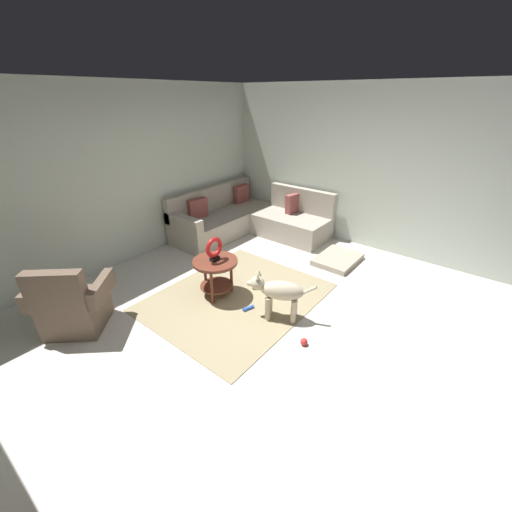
% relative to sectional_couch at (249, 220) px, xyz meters
% --- Properties ---
extents(ground_plane, '(6.00, 6.00, 0.10)m').
position_rel_sectional_couch_xyz_m(ground_plane, '(-1.99, -2.01, -0.34)').
color(ground_plane, silver).
extents(wall_back, '(6.00, 0.12, 2.70)m').
position_rel_sectional_couch_xyz_m(wall_back, '(-1.99, 0.93, 1.06)').
color(wall_back, silver).
rests_on(wall_back, ground_plane).
extents(wall_right, '(0.12, 6.00, 2.70)m').
position_rel_sectional_couch_xyz_m(wall_right, '(0.95, -2.01, 1.06)').
color(wall_right, silver).
rests_on(wall_right, ground_plane).
extents(area_rug, '(2.30, 1.90, 0.01)m').
position_rel_sectional_couch_xyz_m(area_rug, '(-1.84, -1.31, -0.29)').
color(area_rug, tan).
rests_on(area_rug, ground_plane).
extents(sectional_couch, '(2.20, 2.25, 0.88)m').
position_rel_sectional_couch_xyz_m(sectional_couch, '(0.00, 0.00, 0.00)').
color(sectional_couch, '#B2A899').
rests_on(sectional_couch, ground_plane).
extents(armchair, '(0.98, 1.00, 0.88)m').
position_rel_sectional_couch_xyz_m(armchair, '(-3.50, -0.27, 0.03)').
color(armchair, brown).
rests_on(armchair, ground_plane).
extents(side_table, '(0.60, 0.60, 0.54)m').
position_rel_sectional_couch_xyz_m(side_table, '(-1.96, -1.06, 0.12)').
color(side_table, brown).
rests_on(side_table, ground_plane).
extents(torus_sculpture, '(0.28, 0.08, 0.33)m').
position_rel_sectional_couch_xyz_m(torus_sculpture, '(-1.96, -1.06, 0.42)').
color(torus_sculpture, black).
rests_on(torus_sculpture, side_table).
extents(dog_bed_mat, '(0.80, 0.60, 0.09)m').
position_rel_sectional_couch_xyz_m(dog_bed_mat, '(-0.01, -1.93, -0.25)').
color(dog_bed_mat, '#B2A38E').
rests_on(dog_bed_mat, ground_plane).
extents(dog, '(0.44, 0.78, 0.63)m').
position_rel_sectional_couch_xyz_m(dog, '(-1.86, -2.01, 0.09)').
color(dog, beige).
rests_on(dog, ground_plane).
extents(dog_toy_ball, '(0.08, 0.08, 0.08)m').
position_rel_sectional_couch_xyz_m(dog_toy_ball, '(-2.08, -2.52, -0.25)').
color(dog_toy_ball, red).
rests_on(dog_toy_ball, ground_plane).
extents(dog_toy_rope, '(0.16, 0.09, 0.05)m').
position_rel_sectional_couch_xyz_m(dog_toy_rope, '(-1.97, -1.63, -0.27)').
color(dog_toy_rope, blue).
rests_on(dog_toy_rope, ground_plane).
extents(dog_toy_bone, '(0.17, 0.17, 0.06)m').
position_rel_sectional_couch_xyz_m(dog_toy_bone, '(-1.50, -1.43, -0.26)').
color(dog_toy_bone, green).
rests_on(dog_toy_bone, ground_plane).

